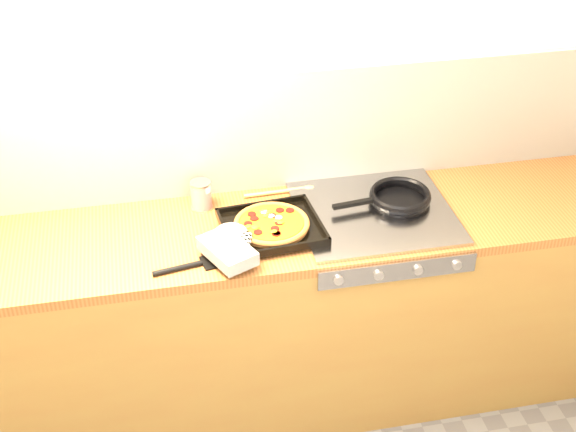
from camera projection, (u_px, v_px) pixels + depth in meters
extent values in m
plane|color=beige|center=(247.00, 110.00, 3.12)|extent=(3.20, 0.00, 3.20)
cube|color=white|center=(248.00, 134.00, 3.16)|extent=(3.20, 0.02, 0.50)
cube|color=olive|center=(263.00, 320.00, 3.33)|extent=(3.20, 0.60, 0.86)
cube|color=#95562E|center=(262.00, 231.00, 3.08)|extent=(3.20, 0.60, 0.04)
cube|color=#9B9CA1|center=(397.00, 270.00, 2.93)|extent=(0.60, 0.03, 0.08)
cylinder|color=#A5A5AA|center=(338.00, 280.00, 2.88)|extent=(0.04, 0.02, 0.04)
cylinder|color=#A5A5AA|center=(379.00, 275.00, 2.90)|extent=(0.04, 0.02, 0.04)
cylinder|color=#A5A5AA|center=(418.00, 270.00, 2.93)|extent=(0.04, 0.02, 0.04)
cylinder|color=#A5A5AA|center=(457.00, 265.00, 2.95)|extent=(0.04, 0.02, 0.04)
cube|color=#9B9CA1|center=(374.00, 213.00, 3.14)|extent=(0.60, 0.56, 0.02)
cube|color=black|center=(272.00, 229.00, 3.02)|extent=(0.39, 0.35, 0.01)
cube|color=black|center=(261.00, 204.00, 3.14)|extent=(0.37, 0.04, 0.02)
cube|color=black|center=(283.00, 248.00, 2.89)|extent=(0.37, 0.04, 0.02)
cube|color=black|center=(316.00, 218.00, 3.06)|extent=(0.04, 0.32, 0.02)
cube|color=black|center=(226.00, 233.00, 2.97)|extent=(0.04, 0.32, 0.02)
cylinder|color=#B06F33|center=(272.00, 225.00, 3.01)|extent=(0.30, 0.30, 0.02)
torus|color=#B06F33|center=(272.00, 223.00, 3.01)|extent=(0.31, 0.31, 0.02)
cylinder|color=orange|center=(272.00, 223.00, 3.01)|extent=(0.26, 0.26, 0.01)
cylinder|color=maroon|center=(279.00, 223.00, 3.00)|extent=(0.04, 0.04, 0.00)
cylinder|color=maroon|center=(252.00, 214.00, 3.05)|extent=(0.04, 0.04, 0.00)
cylinder|color=maroon|center=(276.00, 234.00, 2.94)|extent=(0.04, 0.04, 0.00)
cylinder|color=maroon|center=(248.00, 224.00, 2.99)|extent=(0.04, 0.04, 0.00)
cylinder|color=maroon|center=(280.00, 210.00, 3.07)|extent=(0.04, 0.04, 0.00)
cylinder|color=maroon|center=(272.00, 216.00, 3.04)|extent=(0.04, 0.04, 0.00)
cylinder|color=maroon|center=(258.00, 232.00, 2.95)|extent=(0.04, 0.04, 0.00)
cylinder|color=maroon|center=(290.00, 210.00, 3.07)|extent=(0.04, 0.04, 0.00)
cylinder|color=maroon|center=(276.00, 233.00, 2.94)|extent=(0.04, 0.04, 0.00)
cylinder|color=maroon|center=(275.00, 228.00, 2.97)|extent=(0.04, 0.04, 0.00)
cylinder|color=maroon|center=(254.00, 218.00, 3.02)|extent=(0.04, 0.04, 0.00)
ellipsoid|color=yellow|center=(254.00, 226.00, 2.98)|extent=(0.03, 0.02, 0.01)
ellipsoid|color=yellow|center=(248.00, 226.00, 2.98)|extent=(0.03, 0.02, 0.01)
ellipsoid|color=yellow|center=(266.00, 216.00, 3.04)|extent=(0.03, 0.02, 0.01)
ellipsoid|color=yellow|center=(263.00, 211.00, 3.06)|extent=(0.03, 0.02, 0.01)
ellipsoid|color=yellow|center=(274.00, 232.00, 2.95)|extent=(0.03, 0.02, 0.01)
ellipsoid|color=yellow|center=(281.00, 222.00, 3.00)|extent=(0.03, 0.02, 0.01)
ellipsoid|color=yellow|center=(277.00, 221.00, 3.01)|extent=(0.03, 0.02, 0.01)
ellipsoid|color=yellow|center=(256.00, 228.00, 2.97)|extent=(0.03, 0.02, 0.01)
ellipsoid|color=yellow|center=(268.00, 212.00, 3.06)|extent=(0.03, 0.02, 0.01)
ellipsoid|color=silver|center=(264.00, 212.00, 3.06)|extent=(0.03, 0.03, 0.01)
ellipsoid|color=silver|center=(271.00, 216.00, 3.04)|extent=(0.03, 0.03, 0.01)
ellipsoid|color=silver|center=(279.00, 217.00, 3.03)|extent=(0.03, 0.03, 0.01)
cube|color=black|center=(227.00, 251.00, 2.85)|extent=(0.21, 0.25, 0.05)
ellipsoid|color=black|center=(231.00, 234.00, 2.94)|extent=(0.14, 0.14, 0.05)
cylinder|color=black|center=(244.00, 243.00, 2.89)|extent=(0.08, 0.10, 0.05)
cylinder|color=black|center=(400.00, 201.00, 3.19)|extent=(0.25, 0.25, 0.01)
torus|color=black|center=(400.00, 196.00, 3.17)|extent=(0.27, 0.27, 0.03)
cube|color=black|center=(354.00, 203.00, 3.12)|extent=(0.18, 0.04, 0.02)
cylinder|color=#AA0D1A|center=(201.00, 195.00, 3.15)|extent=(0.09, 0.09, 0.11)
cylinder|color=#B2B2B7|center=(200.00, 183.00, 3.12)|extent=(0.09, 0.09, 0.01)
cylinder|color=#B2B2B7|center=(202.00, 207.00, 3.18)|extent=(0.09, 0.09, 0.01)
cylinder|color=#D0450C|center=(204.00, 199.00, 3.16)|extent=(0.07, 0.07, 0.08)
cylinder|color=silver|center=(203.00, 187.00, 3.13)|extent=(0.08, 0.08, 0.03)
cylinder|color=tan|center=(275.00, 192.00, 3.26)|extent=(0.26, 0.03, 0.02)
ellipsoid|color=tan|center=(309.00, 188.00, 3.29)|extent=(0.06, 0.04, 0.02)
cube|color=black|center=(216.00, 261.00, 2.88)|extent=(0.11, 0.10, 0.01)
cylinder|color=black|center=(177.00, 268.00, 2.83)|extent=(0.18, 0.05, 0.02)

